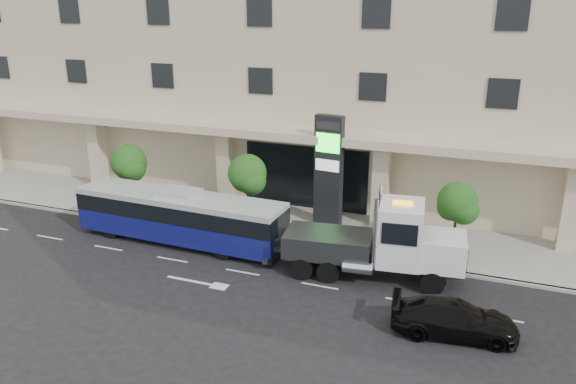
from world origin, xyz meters
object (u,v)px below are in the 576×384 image
object	(u,v)px
black_sedan	(454,318)
signage_pylon	(329,171)
city_bus	(180,216)
tow_truck	(381,244)

from	to	relation	value
black_sedan	signage_pylon	distance (m)	12.43
city_bus	black_sedan	size ratio (longest dim) A/B	2.43
tow_truck	signage_pylon	xyz separation A→B (m)	(-4.27, 5.33, 1.65)
city_bus	signage_pylon	size ratio (longest dim) A/B	1.86
city_bus	black_sedan	world-z (taller)	city_bus
black_sedan	tow_truck	bearing A→B (deg)	37.66
city_bus	black_sedan	bearing A→B (deg)	-13.25
black_sedan	signage_pylon	bearing A→B (deg)	33.99
tow_truck	black_sedan	world-z (taller)	tow_truck
tow_truck	signage_pylon	size ratio (longest dim) A/B	1.48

